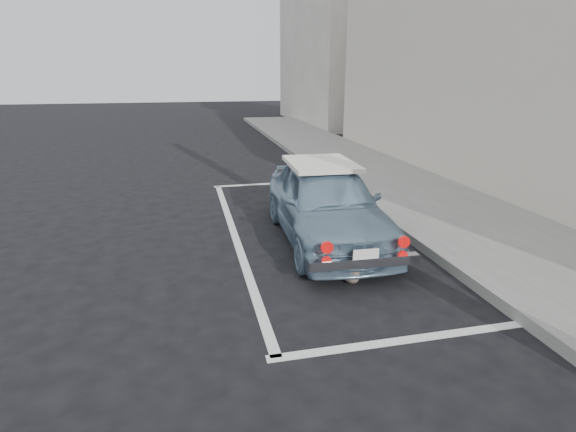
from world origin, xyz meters
name	(u,v)px	position (x,y,z in m)	size (l,w,h in m)	color
ground	(347,321)	(0.00, 0.00, 0.00)	(80.00, 80.00, 0.00)	black
sidewalk	(486,232)	(3.20, 2.00, 0.07)	(2.80, 40.00, 0.15)	slate
building_far	(332,45)	(6.35, 20.00, 4.00)	(3.50, 10.00, 8.00)	#B3ABA2
pline_rear	(410,339)	(0.50, -0.50, 0.00)	(3.00, 0.12, 0.01)	silver
pline_front	(275,183)	(0.50, 6.50, 0.00)	(3.00, 0.12, 0.01)	silver
pline_side	(235,235)	(-0.90, 3.00, 0.00)	(0.12, 7.00, 0.01)	silver
retro_coupe	(326,202)	(0.53, 2.47, 0.64)	(1.64, 3.78, 1.27)	#7291A8
cat	(351,274)	(0.38, 0.89, 0.12)	(0.22, 0.48, 0.26)	brown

